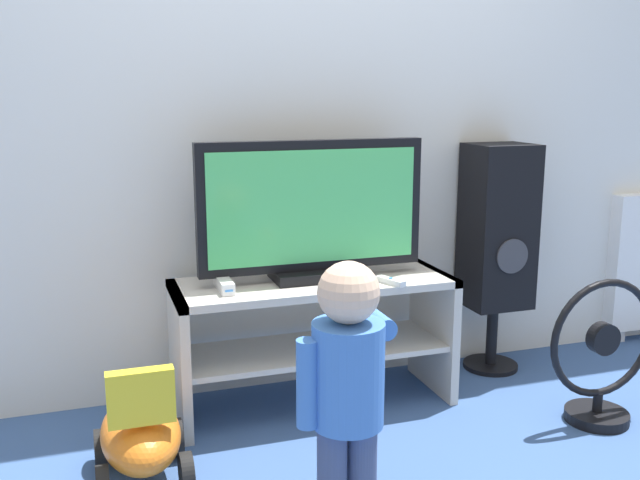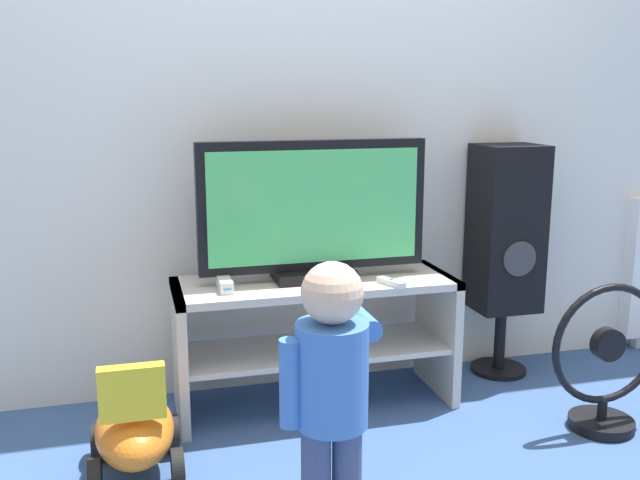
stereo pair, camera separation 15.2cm
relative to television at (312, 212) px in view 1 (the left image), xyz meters
name	(u,v)px [view 1 (the left image)]	position (x,y,z in m)	size (l,w,h in m)	color
ground_plane	(330,425)	(0.00, -0.22, -0.79)	(16.00, 16.00, 0.00)	#38568C
wall_back	(292,79)	(0.00, 0.26, 0.51)	(10.00, 0.06, 2.60)	silver
tv_stand	(314,323)	(0.00, -0.02, -0.45)	(1.11, 0.40, 0.52)	beige
television	(312,212)	(0.00, 0.00, 0.00)	(0.90, 0.20, 0.55)	black
game_console	(224,284)	(-0.36, -0.04, -0.25)	(0.05, 0.20, 0.04)	white
remote_primary	(391,281)	(0.26, -0.17, -0.26)	(0.08, 0.13, 0.03)	white
child	(347,375)	(-0.17, -0.84, -0.32)	(0.31, 0.46, 0.80)	#3F4C72
speaker_tower	(497,231)	(0.89, 0.09, -0.15)	(0.28, 0.25, 1.03)	black
floor_fan	(601,359)	(0.99, -0.51, -0.54)	(0.47, 0.24, 0.57)	black
ride_on_toy	(141,434)	(-0.71, -0.40, -0.63)	(0.29, 0.45, 0.43)	orange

